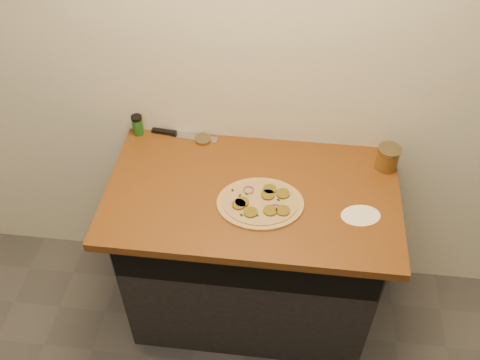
# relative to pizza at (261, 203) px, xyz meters

# --- Properties ---
(cabinet) EXTENTS (1.10, 0.60, 0.86)m
(cabinet) POSITION_rel_pizza_xyz_m (-0.04, 0.10, -0.48)
(cabinet) COLOR black
(cabinet) RESTS_ON ground
(countertop) EXTENTS (1.20, 0.70, 0.04)m
(countertop) POSITION_rel_pizza_xyz_m (-0.04, 0.07, -0.03)
(countertop) COLOR brown
(countertop) RESTS_ON cabinet
(pizza) EXTENTS (0.37, 0.37, 0.02)m
(pizza) POSITION_rel_pizza_xyz_m (0.00, 0.00, 0.00)
(pizza) COLOR tan
(pizza) RESTS_ON countertop
(chefs_knife) EXTENTS (0.31, 0.06, 0.02)m
(chefs_knife) POSITION_rel_pizza_xyz_m (-0.41, 0.38, -0.00)
(chefs_knife) COLOR #B7BAC1
(chefs_knife) RESTS_ON countertop
(mason_jar_lid) EXTENTS (0.10, 0.10, 0.02)m
(mason_jar_lid) POSITION_rel_pizza_xyz_m (-0.29, 0.35, -0.00)
(mason_jar_lid) COLOR #8F7C53
(mason_jar_lid) RESTS_ON countertop
(salsa_jar) EXTENTS (0.10, 0.10, 0.11)m
(salsa_jar) POSITION_rel_pizza_xyz_m (0.51, 0.28, 0.05)
(salsa_jar) COLOR maroon
(salsa_jar) RESTS_ON countertop
(spice_shaker) EXTENTS (0.05, 0.05, 0.10)m
(spice_shaker) POSITION_rel_pizza_xyz_m (-0.59, 0.37, 0.04)
(spice_shaker) COLOR #1C571B
(spice_shaker) RESTS_ON countertop
(flour_spill) EXTENTS (0.19, 0.19, 0.00)m
(flour_spill) POSITION_rel_pizza_xyz_m (0.39, -0.01, -0.01)
(flour_spill) COLOR white
(flour_spill) RESTS_ON countertop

